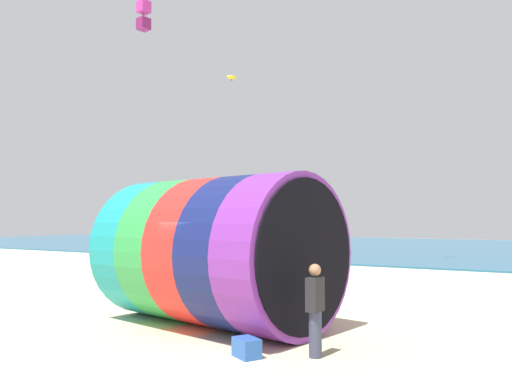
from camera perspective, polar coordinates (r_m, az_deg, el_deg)
ground_plane at (r=11.66m, az=-2.80°, el=-15.85°), size 120.00×120.00×0.00m
sea at (r=47.12m, az=22.79°, el=-5.97°), size 120.00×40.00×0.10m
giant_inflatable_tube at (r=12.31m, az=-4.64°, el=-6.71°), size 6.09×4.57×3.59m
kite_handler at (r=9.61m, az=6.77°, el=-13.16°), size 0.26×0.38×1.73m
kite_magenta_box at (r=25.10m, az=-12.72°, el=19.07°), size 0.59×0.59×1.44m
kite_yellow_parafoil at (r=27.75m, az=-2.80°, el=12.96°), size 0.50×0.70×0.35m
bystander_near_water at (r=27.37m, az=-11.28°, el=-6.57°), size 0.27×0.39×1.76m
beach_flag at (r=15.42m, az=-13.75°, el=-2.72°), size 0.47×0.36×2.98m
cooler_box at (r=9.70m, az=-1.08°, el=-17.37°), size 0.63×0.56×0.36m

